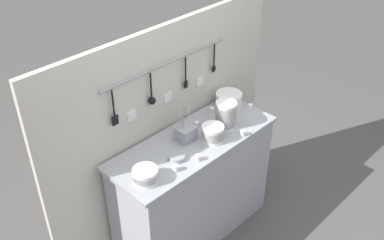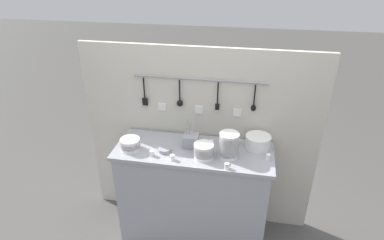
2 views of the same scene
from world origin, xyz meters
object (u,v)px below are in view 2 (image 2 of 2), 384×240
at_px(cup_front_left, 211,143).
at_px(cup_by_caddy, 238,142).
at_px(bowl_stack_tall_left, 204,151).
at_px(cup_front_right, 172,157).
at_px(plate_stack, 258,142).
at_px(cup_mid_row, 152,153).
at_px(bowl_stack_wide_centre, 130,144).
at_px(cup_edge_far, 227,166).
at_px(cup_centre, 268,157).
at_px(bowl_stack_nested_right, 229,145).
at_px(cutlery_caddy, 191,140).
at_px(steel_mixing_bowl, 165,150).

height_order(cup_front_left, cup_by_caddy, same).
height_order(bowl_stack_tall_left, cup_front_right, bowl_stack_tall_left).
height_order(plate_stack, cup_mid_row, plate_stack).
bearing_deg(cup_mid_row, cup_by_caddy, 24.03).
bearing_deg(plate_stack, cup_front_left, -175.95).
bearing_deg(bowl_stack_wide_centre, plate_stack, 11.49).
relative_size(plate_stack, cup_edge_far, 4.60).
height_order(cup_front_right, cup_by_caddy, same).
relative_size(bowl_stack_wide_centre, cup_centre, 3.63).
xyz_separation_m(bowl_stack_nested_right, cup_by_caddy, (0.07, 0.20, -0.08)).
relative_size(plate_stack, cup_mid_row, 4.60).
bearing_deg(cup_front_left, cutlery_caddy, -165.00).
xyz_separation_m(bowl_stack_wide_centre, bowl_stack_tall_left, (0.63, -0.01, 0.01)).
height_order(cup_front_right, cup_centre, same).
distance_m(cutlery_caddy, cup_mid_row, 0.35).
relative_size(bowl_stack_tall_left, cup_mid_row, 3.52).
bearing_deg(cutlery_caddy, cup_edge_far, -39.22).
bearing_deg(cup_front_right, bowl_stack_wide_centre, 166.56).
distance_m(bowl_stack_nested_right, cutlery_caddy, 0.35).
relative_size(cup_front_left, cup_edge_far, 1.00).
xyz_separation_m(bowl_stack_tall_left, cup_mid_row, (-0.42, -0.06, -0.04)).
xyz_separation_m(cup_by_caddy, cup_edge_far, (-0.06, -0.37, 0.00)).
xyz_separation_m(bowl_stack_tall_left, cup_front_right, (-0.24, -0.08, -0.04)).
distance_m(steel_mixing_bowl, cup_mid_row, 0.12).
distance_m(bowl_stack_nested_right, plate_stack, 0.29).
distance_m(bowl_stack_wide_centre, cup_centre, 1.14).
height_order(cup_centre, cup_by_caddy, same).
height_order(plate_stack, cup_front_right, plate_stack).
distance_m(bowl_stack_tall_left, cup_mid_row, 0.42).
bearing_deg(cup_front_right, cutlery_caddy, 65.24).
bearing_deg(cup_mid_row, cup_front_right, -9.24).
distance_m(plate_stack, cup_by_caddy, 0.17).
relative_size(bowl_stack_wide_centre, bowl_stack_tall_left, 1.03).
bearing_deg(cup_edge_far, cup_centre, 30.51).
relative_size(cup_front_right, cup_centre, 1.00).
xyz_separation_m(bowl_stack_nested_right, cup_front_right, (-0.44, -0.14, -0.08)).
bearing_deg(cup_front_right, steel_mixing_bowl, 129.74).
distance_m(bowl_stack_nested_right, cup_edge_far, 0.19).
bearing_deg(bowl_stack_tall_left, cup_front_left, 79.59).
bearing_deg(plate_stack, cup_edge_far, -123.98).
xyz_separation_m(bowl_stack_tall_left, cup_edge_far, (0.20, -0.12, -0.04)).
distance_m(bowl_stack_tall_left, cup_front_right, 0.26).
height_order(bowl_stack_nested_right, bowl_stack_tall_left, bowl_stack_nested_right).
relative_size(cutlery_caddy, cup_by_caddy, 5.92).
distance_m(cup_front_right, cup_mid_row, 0.18).
xyz_separation_m(cup_mid_row, cup_centre, (0.93, 0.12, 0.00)).
bearing_deg(bowl_stack_nested_right, cup_by_caddy, 71.45).
bearing_deg(plate_stack, cup_by_caddy, 171.14).
bearing_deg(cup_edge_far, bowl_stack_nested_right, 90.77).
xyz_separation_m(plate_stack, cup_mid_row, (-0.85, -0.28, -0.04)).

